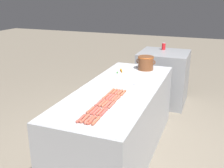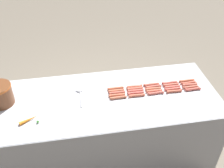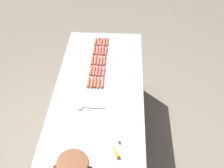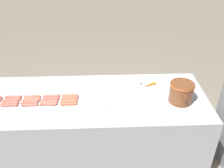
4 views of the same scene
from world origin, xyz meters
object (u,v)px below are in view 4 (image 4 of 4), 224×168
object	(u,v)px
hot_dog_1	(13,97)
hot_dog_11	(11,101)
hot_dog_18	(49,102)
hot_dog_24	(68,104)
serving_spoon	(106,103)
hot_dog_8	(51,98)
hot_dog_22	(29,105)
hot_dog_4	(70,95)
bean_pot	(181,92)
hot_dog_9	(70,97)
hot_dog_2	(32,97)
hot_dog_13	(50,100)
hot_dog_16	(10,103)
hot_dog_17	(29,103)
hot_dog_12	(31,101)
carrot	(148,85)
hot_dog_21	(9,105)
hot_dog_7	(32,99)
hot_dog_3	(52,96)
hot_dog_6	(13,99)
hot_dog_23	(48,104)
hot_dog_19	(69,102)
hot_dog_14	(69,100)

from	to	relation	value
hot_dog_1	hot_dog_11	xyz separation A→B (m)	(0.07, -0.00, 0.00)
hot_dog_11	hot_dog_18	xyz separation A→B (m)	(0.04, 0.37, 0.00)
hot_dog_24	serving_spoon	xyz separation A→B (m)	(-0.01, 0.35, -0.01)
hot_dog_8	serving_spoon	size ratio (longest dim) A/B	0.62
hot_dog_8	hot_dog_22	bearing A→B (deg)	-61.02
hot_dog_4	bean_pot	bearing A→B (deg)	83.43
hot_dog_8	hot_dog_9	world-z (taller)	same
hot_dog_2	hot_dog_13	size ratio (longest dim) A/B	1.00
hot_dog_16	hot_dog_17	size ratio (longest dim) A/B	1.00
hot_dog_11	hot_dog_22	xyz separation A→B (m)	(0.07, 0.19, 0.00)
hot_dog_12	carrot	size ratio (longest dim) A/B	0.97
hot_dog_9	hot_dog_18	world-z (taller)	same
hot_dog_21	hot_dog_7	bearing A→B (deg)	117.08
hot_dog_22	bean_pot	xyz separation A→B (m)	(-0.02, 1.42, 0.10)
hot_dog_3	hot_dog_24	size ratio (longest dim) A/B	1.00
hot_dog_6	serving_spoon	world-z (taller)	hot_dog_6
hot_dog_6	hot_dog_11	xyz separation A→B (m)	(0.03, -0.01, 0.00)
hot_dog_3	serving_spoon	xyz separation A→B (m)	(0.13, 0.53, -0.01)
hot_dog_9	hot_dog_18	distance (m)	0.20
hot_dog_12	hot_dog_17	bearing A→B (deg)	-18.33
hot_dog_9	hot_dog_18	size ratio (longest dim) A/B	1.00
hot_dog_8	hot_dog_17	world-z (taller)	same
hot_dog_2	hot_dog_23	distance (m)	0.22
hot_dog_4	serving_spoon	bearing A→B (deg)	69.38
hot_dog_2	hot_dog_16	distance (m)	0.21
hot_dog_18	hot_dog_24	size ratio (longest dim) A/B	1.00
hot_dog_24	hot_dog_19	bearing A→B (deg)	178.25
hot_dog_12	carrot	xyz separation A→B (m)	(-0.23, 1.16, 0.00)
hot_dog_24	carrot	bearing A→B (deg)	110.45
hot_dog_24	hot_dog_9	bearing A→B (deg)	176.44
hot_dog_7	hot_dog_11	world-z (taller)	same
hot_dog_3	hot_dog_11	world-z (taller)	same
hot_dog_6	hot_dog_9	distance (m)	0.55
hot_dog_23	bean_pot	size ratio (longest dim) A/B	0.57
hot_dog_11	serving_spoon	world-z (taller)	hot_dog_11
hot_dog_8	hot_dog_22	distance (m)	0.21
hot_dog_7	carrot	bearing A→B (deg)	99.59
hot_dog_2	hot_dog_4	world-z (taller)	same
hot_dog_6	hot_dog_11	bearing A→B (deg)	-15.30
hot_dog_1	hot_dog_21	xyz separation A→B (m)	(0.14, -0.00, 0.00)
hot_dog_9	carrot	bearing A→B (deg)	103.75
hot_dog_6	hot_dog_22	size ratio (longest dim) A/B	1.00
hot_dog_4	hot_dog_17	distance (m)	0.39
hot_dog_7	hot_dog_14	world-z (taller)	same
hot_dog_11	hot_dog_8	bearing A→B (deg)	94.57
hot_dog_8	hot_dog_19	xyz separation A→B (m)	(0.07, 0.18, 0.00)
hot_dog_18	hot_dog_21	size ratio (longest dim) A/B	1.00
carrot	hot_dog_4	bearing A→B (deg)	-78.85
hot_dog_24	hot_dog_23	bearing A→B (deg)	-91.54
hot_dog_9	hot_dog_16	world-z (taller)	same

